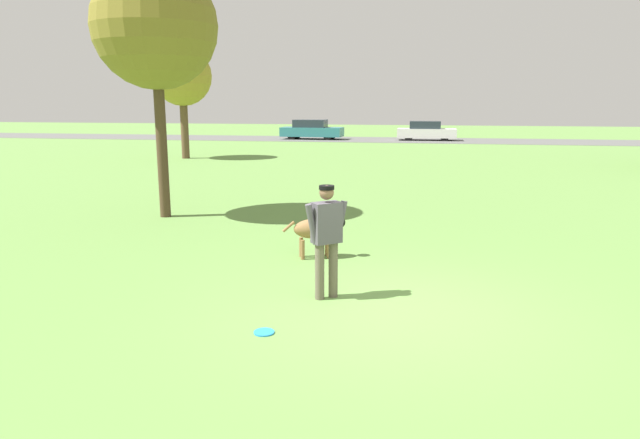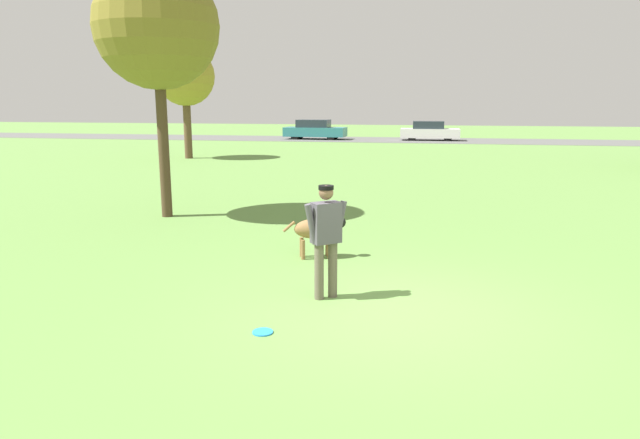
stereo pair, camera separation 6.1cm
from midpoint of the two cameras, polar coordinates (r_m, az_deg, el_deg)
The scene contains 9 objects.
ground_plane at distance 7.61m, azimuth 7.52°, elevation -9.12°, with size 120.00×120.00×0.00m, color #608C42.
far_road_strip at distance 41.03m, azimuth 10.54°, elevation 7.79°, with size 120.00×6.00×0.01m.
person at distance 7.79m, azimuth 0.83°, elevation -1.36°, with size 0.56×0.48×1.59m.
dog at distance 9.94m, azimuth -0.04°, elevation -1.01°, with size 1.09×0.58×0.72m.
frisbee at distance 6.93m, azimuth -5.49°, elevation -11.14°, with size 0.25×0.25×0.02m.
tree_far_left at distance 28.25m, azimuth -13.27°, elevation 13.70°, with size 2.76×2.76×5.23m.
tree_near_left at distance 13.93m, azimuth -15.87°, elevation 17.99°, with size 2.80×2.80×5.74m.
parked_car_teal at distance 41.52m, azimuth -0.48°, elevation 8.96°, with size 4.46×1.94×1.40m.
parked_car_white at distance 40.98m, azimuth 10.94°, elevation 8.67°, with size 4.08×1.72×1.34m.
Camera 2 is at (0.41, -7.10, 2.70)m, focal length 32.00 mm.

